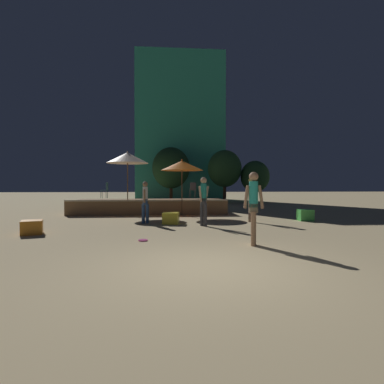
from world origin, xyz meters
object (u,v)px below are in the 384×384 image
Objects in this scene: background_tree_1 at (171,168)px; patio_umbrella_0 at (127,158)px; frisbee_disc at (143,240)px; cube_seat_0 at (32,227)px; person_0 at (254,204)px; bistro_chair_0 at (193,188)px; person_3 at (145,201)px; person_1 at (204,199)px; person_2 at (252,198)px; bistro_chair_1 at (106,189)px; cube_seat_2 at (171,218)px; cube_seat_1 at (305,215)px; background_tree_2 at (255,177)px; background_tree_0 at (225,169)px; patio_umbrella_1 at (182,166)px.

patio_umbrella_0 is at bearing -101.71° from background_tree_1.
frisbee_disc is (1.39, -7.22, -2.93)m from patio_umbrella_0.
patio_umbrella_0 is 6.79m from cube_seat_0.
person_0 is 10.16m from bistro_chair_0.
bistro_chair_0 is (2.38, 5.46, 0.43)m from person_3.
patio_umbrella_0 is 1.79× the size of person_1.
bistro_chair_0 reaches higher than frisbee_disc.
bistro_chair_1 is at bearing -163.26° from person_2.
cube_seat_2 is 0.14× the size of background_tree_1.
bistro_chair_1 is 3.47× the size of frisbee_disc.
frisbee_disc is at bearing -21.35° from cube_seat_0.
cube_seat_0 is at bearing 63.80° from person_1.
cube_seat_2 is at bearing 7.19° from bistro_chair_1.
patio_umbrella_0 is 4.11m from person_3.
person_1 is at bearing -30.33° from cube_seat_2.
bistro_chair_1 is (0.72, 7.64, 1.13)m from cube_seat_0.
cube_seat_1 is 13.12m from background_tree_2.
background_tree_0 reaches higher than bistro_chair_0.
background_tree_0 is 2.73m from background_tree_2.
patio_umbrella_1 is at bearing 66.43° from bistro_chair_0.
background_tree_0 is at bearing 55.25° from patio_umbrella_0.
background_tree_2 reaches higher than person_3.
patio_umbrella_0 is 0.90× the size of background_tree_2.
background_tree_0 is at bearing 94.88° from cube_seat_1.
person_1 is 1.09× the size of person_3.
cube_seat_0 is 0.42× the size of person_1.
person_2 is 0.37× the size of background_tree_1.
cube_seat_1 is at bearing 32.34° from frisbee_disc.
person_1 reaches higher than bistro_chair_1.
bistro_chair_1 is 13.72m from background_tree_2.
person_0 is 2.10× the size of bistro_chair_0.
background_tree_1 is at bearing 78.29° from patio_umbrella_0.
cube_seat_1 is (8.06, -3.00, -2.70)m from patio_umbrella_0.
cube_seat_1 is at bearing 6.03° from cube_seat_2.
cube_seat_0 is at bearing -132.86° from patio_umbrella_1.
person_2 is 6.95× the size of frisbee_disc.
patio_umbrella_1 is 3.69× the size of cube_seat_0.
cube_seat_1 reaches higher than cube_seat_0.
person_0 is at bearing -52.18° from person_2.
cube_seat_2 is at bearing -90.49° from background_tree_1.
cube_seat_2 is 0.38× the size of person_1.
bistro_chair_1 is at bearing -144.00° from background_tree_2.
person_0 is at bearing 87.43° from bistro_chair_0.
patio_umbrella_0 reaches higher than person_3.
patio_umbrella_0 is 12.18m from background_tree_0.
person_1 reaches higher than person_3.
person_0 is at bearing -19.08° from cube_seat_0.
person_0 is 11.45m from bistro_chair_1.
background_tree_1 is at bearing -36.78° from person_1.
person_3 is 14.79m from background_tree_1.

